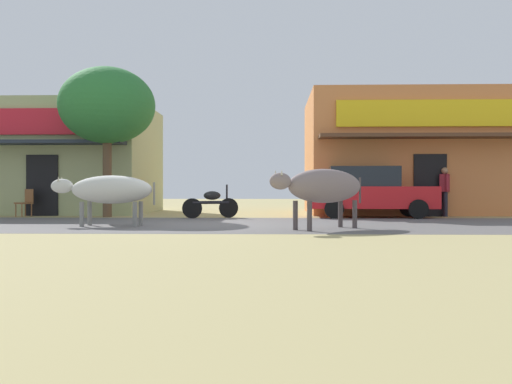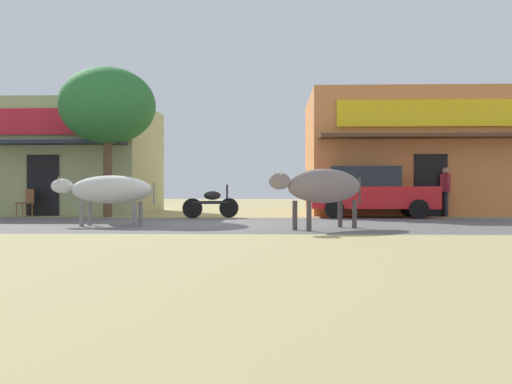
{
  "view_description": "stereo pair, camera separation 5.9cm",
  "coord_description": "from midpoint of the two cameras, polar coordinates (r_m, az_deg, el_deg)",
  "views": [
    {
      "loc": [
        1.62,
        -14.57,
        0.9
      ],
      "look_at": [
        1.14,
        1.05,
        0.83
      ],
      "focal_mm": 39.41,
      "sensor_mm": 36.0,
      "label": 1
    },
    {
      "loc": [
        1.68,
        -14.57,
        0.9
      ],
      "look_at": [
        1.14,
        1.05,
        0.83
      ],
      "focal_mm": 39.41,
      "sensor_mm": 36.0,
      "label": 2
    }
  ],
  "objects": [
    {
      "name": "ground",
      "position": [
        14.69,
        -4.48,
        -3.27
      ],
      "size": [
        80.0,
        80.0,
        0.0
      ],
      "primitive_type": "plane",
      "color": "tan"
    },
    {
      "name": "asphalt_road",
      "position": [
        14.69,
        -4.48,
        -3.27
      ],
      "size": [
        72.0,
        6.51,
        0.0
      ],
      "primitive_type": "cube",
      "color": "#5B5858",
      "rests_on": "ground"
    },
    {
      "name": "storefront_left_cafe",
      "position": [
        23.56,
        -20.13,
        3.1
      ],
      "size": [
        7.94,
        6.37,
        4.16
      ],
      "color": "tan",
      "rests_on": "ground"
    },
    {
      "name": "storefront_right_club",
      "position": [
        22.44,
        15.19,
        3.63
      ],
      "size": [
        7.55,
        6.37,
        4.45
      ],
      "color": "#D98045",
      "rests_on": "ground"
    },
    {
      "name": "roadside_tree",
      "position": [
        19.28,
        -14.74,
        8.43
      ],
      "size": [
        3.13,
        3.13,
        4.92
      ],
      "color": "brown",
      "rests_on": "ground"
    },
    {
      "name": "parked_hatchback_car",
      "position": [
        18.6,
        11.59,
        0.06
      ],
      "size": [
        4.05,
        2.06,
        1.64
      ],
      "color": "red",
      "rests_on": "ground"
    },
    {
      "name": "parked_motorcycle",
      "position": [
        17.86,
        -4.43,
        -1.13
      ],
      "size": [
        1.71,
        0.82,
        1.06
      ],
      "color": "black",
      "rests_on": "ground"
    },
    {
      "name": "cow_near_brown",
      "position": [
        14.32,
        -14.57,
        0.2
      ],
      "size": [
        2.63,
        0.82,
        1.25
      ],
      "color": "silver",
      "rests_on": "ground"
    },
    {
      "name": "cow_far_dark",
      "position": [
        12.82,
        6.98,
        0.56
      ],
      "size": [
        2.41,
        2.18,
        1.37
      ],
      "color": "gray",
      "rests_on": "ground"
    },
    {
      "name": "pedestrian_by_shop",
      "position": [
        19.82,
        18.74,
        0.42
      ],
      "size": [
        0.42,
        0.61,
        1.65
      ],
      "color": "#262633",
      "rests_on": "ground"
    },
    {
      "name": "cafe_chair_near_tree",
      "position": [
        20.33,
        -22.19,
        -0.87
      ],
      "size": [
        0.61,
        0.61,
        0.92
      ],
      "color": "brown",
      "rests_on": "ground"
    }
  ]
}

